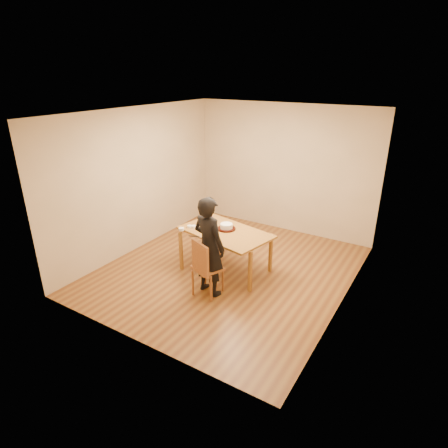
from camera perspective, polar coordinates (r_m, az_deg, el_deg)
The scene contains 16 objects.
room_shell at distance 6.45m, azimuth 2.25°, elevation 4.86°, with size 4.00×4.50×2.70m.
dining_table at distance 6.38m, azimuth 0.24°, elevation -1.26°, with size 1.53×0.91×0.04m, color brown.
dining_chair at distance 5.85m, azimuth -2.50°, elevation -6.69°, with size 0.40×0.40×0.04m, color brown.
cake_plate at distance 6.45m, azimuth 0.37°, elevation -0.71°, with size 0.31×0.31×0.02m, color red.
cake at distance 6.43m, azimuth 0.37°, elevation -0.33°, with size 0.22×0.22×0.07m, color white.
frosting_dome at distance 6.41m, azimuth 0.37°, elevation 0.06°, with size 0.21×0.21×0.03m, color white.
frosting_tub at distance 6.09m, azimuth -2.95°, elevation -1.91°, with size 0.09×0.09×0.08m, color white.
frosting_lid at distance 6.24m, azimuth -2.89°, elevation -1.64°, with size 0.10×0.10×0.01m, color #1A1694.
frosting_dollop at distance 6.23m, azimuth -2.89°, elevation -1.53°, with size 0.04×0.04×0.02m, color white.
ramekin_green at distance 6.45m, azimuth -6.52°, elevation -0.77°, with size 0.09×0.09×0.04m, color white.
ramekin_yellow at distance 6.53m, azimuth -4.64°, elevation -0.40°, with size 0.08×0.08×0.04m, color white.
ramekin_multi at distance 6.54m, azimuth -5.27°, elevation -0.38°, with size 0.08×0.08×0.04m, color white.
candy_box_pink at distance 6.96m, azimuth -2.36°, elevation 1.04°, with size 0.14×0.07×0.02m, color #E3356D.
candy_box_green at distance 6.95m, azimuth -2.38°, elevation 1.22°, with size 0.13×0.06×0.02m, color green.
spatula at distance 6.19m, azimuth -4.65°, elevation -1.88°, with size 0.18×0.02×0.01m, color black.
person at distance 5.72m, azimuth -2.31°, elevation -3.45°, with size 0.58×0.38×1.60m, color black.
Camera 1 is at (3.02, -5.02, 3.30)m, focal length 30.00 mm.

